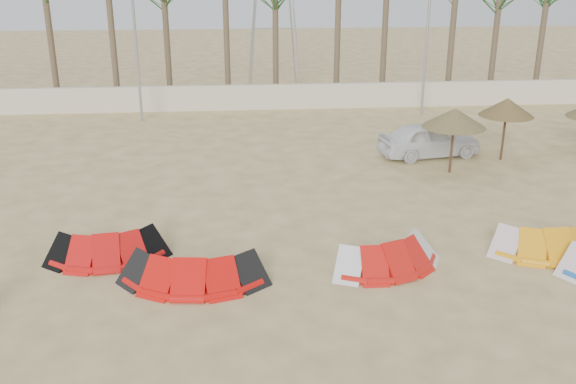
{
  "coord_description": "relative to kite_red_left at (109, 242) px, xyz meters",
  "views": [
    {
      "loc": [
        -1.47,
        -11.21,
        7.77
      ],
      "look_at": [
        0.0,
        6.0,
        1.3
      ],
      "focal_mm": 40.0,
      "sensor_mm": 36.0,
      "label": 1
    }
  ],
  "objects": [
    {
      "name": "ground",
      "position": [
        4.96,
        -4.93,
        -0.42
      ],
      "size": [
        120.0,
        120.0,
        0.0
      ],
      "primitive_type": "plane",
      "color": "#DEC781",
      "rests_on": "ground"
    },
    {
      "name": "boundary_wall",
      "position": [
        4.96,
        17.07,
        0.23
      ],
      "size": [
        60.0,
        0.3,
        1.3
      ],
      "primitive_type": "cube",
      "color": "beige",
      "rests_on": "ground"
    },
    {
      "name": "pylon",
      "position": [
        5.96,
        23.07,
        -0.42
      ],
      "size": [
        3.0,
        3.0,
        14.0
      ],
      "primitive_type": null,
      "color": "#A5A8AD",
      "rests_on": "ground"
    },
    {
      "name": "kite_red_left",
      "position": [
        0.0,
        0.0,
        0.0
      ],
      "size": [
        3.28,
        1.87,
        0.9
      ],
      "color": "red",
      "rests_on": "ground"
    },
    {
      "name": "kite_red_mid",
      "position": [
        2.35,
        -1.49,
        0.0
      ],
      "size": [
        3.72,
        1.86,
        0.9
      ],
      "color": "red",
      "rests_on": "ground"
    },
    {
      "name": "kite_red_right",
      "position": [
        7.37,
        -1.16,
        -0.0
      ],
      "size": [
        3.42,
        2.38,
        0.9
      ],
      "color": "red",
      "rests_on": "ground"
    },
    {
      "name": "kite_orange",
      "position": [
        11.97,
        -0.62,
        0.0
      ],
      "size": [
        3.22,
        1.55,
        0.9
      ],
      "color": "orange",
      "rests_on": "ground"
    },
    {
      "name": "parasol_left",
      "position": [
        11.5,
        6.1,
        1.69
      ],
      "size": [
        2.34,
        2.34,
        2.46
      ],
      "color": "#4C331E",
      "rests_on": "ground"
    },
    {
      "name": "parasol_mid",
      "position": [
        14.05,
        7.49,
        1.71
      ],
      "size": [
        2.12,
        2.12,
        2.49
      ],
      "color": "#4C331E",
      "rests_on": "ground"
    },
    {
      "name": "car",
      "position": [
        11.28,
        8.18,
        0.28
      ],
      "size": [
        4.3,
        2.32,
        1.39
      ],
      "primitive_type": "imported",
      "rotation": [
        0.0,
        0.0,
        1.75
      ],
      "color": "white",
      "rests_on": "ground"
    }
  ]
}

